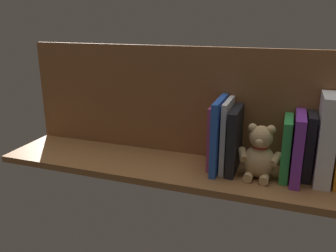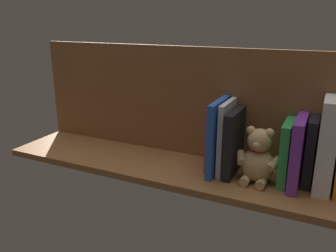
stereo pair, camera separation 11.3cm
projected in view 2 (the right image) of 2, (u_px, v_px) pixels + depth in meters
The scene contains 11 objects.
ground_plane at pixel (168, 167), 117.99cm from camera, with size 116.91×27.91×2.20cm, color brown.
shelf_back_panel at pixel (182, 101), 121.98cm from camera, with size 116.91×1.50×38.35cm, color brown.
dictionary_thick_white at pixel (327, 145), 96.78cm from camera, with size 4.63×14.04×26.69cm, color white.
book_1 at pixel (310, 152), 100.77cm from camera, with size 2.60×11.21×20.25cm, color black.
book_2 at pixel (298, 152), 99.78cm from camera, with size 2.87×16.55×20.56cm, color purple.
book_3 at pixel (286, 152), 102.39cm from camera, with size 2.50×14.19×18.79cm, color green.
teddy_bear at pixel (258, 158), 103.14cm from camera, with size 13.85×11.09×17.08cm.
book_4 at pixel (234, 142), 107.85cm from camera, with size 2.68×15.90×20.64cm, color black.
book_5 at pixel (226, 137), 109.09cm from camera, with size 1.63×14.82×22.90cm, color silver.
book_6 at pixel (218, 136), 108.88cm from camera, with size 1.99×17.39×23.41cm, color blue.
book_7 at pixel (213, 137), 111.99cm from camera, with size 1.40×13.16×20.89cm, color #B23F72.
Camera 2 is at (-47.06, 97.68, 47.45)cm, focal length 37.01 mm.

